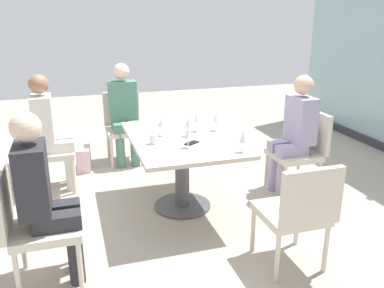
{
  "coord_description": "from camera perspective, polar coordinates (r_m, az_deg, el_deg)",
  "views": [
    {
      "loc": [
        3.53,
        -0.99,
        1.87
      ],
      "look_at": [
        0.0,
        0.1,
        0.65
      ],
      "focal_mm": 37.93,
      "sensor_mm": 36.0,
      "label": 1
    }
  ],
  "objects": [
    {
      "name": "chair_front_left",
      "position": [
        4.58,
        -20.47,
        -0.34
      ],
      "size": [
        0.46,
        0.5,
        0.87
      ],
      "color": "beige",
      "rests_on": "ground_plane"
    },
    {
      "name": "chair_far_right",
      "position": [
        3.07,
        14.68,
        -8.94
      ],
      "size": [
        0.5,
        0.46,
        0.87
      ],
      "color": "beige",
      "rests_on": "ground_plane"
    },
    {
      "name": "dining_table_main",
      "position": [
        3.89,
        -1.41,
        -1.34
      ],
      "size": [
        1.4,
        0.96,
        0.73
      ],
      "color": "#BCB29E",
      "rests_on": "ground_plane"
    },
    {
      "name": "person_near_window",
      "position": [
        4.32,
        14.25,
        1.99
      ],
      "size": [
        0.34,
        0.39,
        1.26
      ],
      "color": "#9E93B7",
      "rests_on": "ground_plane"
    },
    {
      "name": "wine_glass_3",
      "position": [
        3.41,
        7.22,
        0.97
      ],
      "size": [
        0.07,
        0.07,
        0.18
      ],
      "color": "silver",
      "rests_on": "dining_table_main"
    },
    {
      "name": "chair_front_right",
      "position": [
        3.04,
        -21.79,
        -9.98
      ],
      "size": [
        0.46,
        0.5,
        0.87
      ],
      "color": "beige",
      "rests_on": "ground_plane"
    },
    {
      "name": "coffee_cup",
      "position": [
        3.65,
        -5.44,
        0.74
      ],
      "size": [
        0.08,
        0.08,
        0.09
      ],
      "primitive_type": "cylinder",
      "color": "white",
      "rests_on": "dining_table_main"
    },
    {
      "name": "person_side_end",
      "position": [
        5.13,
        -9.57,
        4.86
      ],
      "size": [
        0.39,
        0.34,
        1.26
      ],
      "color": "#4C7F6B",
      "rests_on": "ground_plane"
    },
    {
      "name": "cell_phone_on_table",
      "position": [
        3.65,
        -0.04,
        0.14
      ],
      "size": [
        0.14,
        0.16,
        0.01
      ],
      "primitive_type": "cube",
      "rotation": [
        0.0,
        0.0,
        0.59
      ],
      "color": "black",
      "rests_on": "dining_table_main"
    },
    {
      "name": "wine_glass_2",
      "position": [
        3.5,
        -0.55,
        1.53
      ],
      "size": [
        0.07,
        0.07,
        0.18
      ],
      "color": "silver",
      "rests_on": "dining_table_main"
    },
    {
      "name": "wine_glass_4",
      "position": [
        3.85,
        -4.31,
        3.05
      ],
      "size": [
        0.07,
        0.07,
        0.18
      ],
      "color": "silver",
      "rests_on": "dining_table_main"
    },
    {
      "name": "ground_plane",
      "position": [
        4.11,
        -1.35,
        -8.76
      ],
      "size": [
        12.0,
        12.0,
        0.0
      ],
      "primitive_type": "plane",
      "color": "#A89E8E"
    },
    {
      "name": "wine_glass_1",
      "position": [
        4.01,
        3.42,
        3.72
      ],
      "size": [
        0.07,
        0.07,
        0.18
      ],
      "color": "silver",
      "rests_on": "dining_table_main"
    },
    {
      "name": "handbag_0",
      "position": [
        5.15,
        -14.99,
        -1.98
      ],
      "size": [
        0.31,
        0.19,
        0.28
      ],
      "primitive_type": "cube",
      "rotation": [
        0.0,
        0.0,
        -0.1
      ],
      "color": "beige",
      "rests_on": "ground_plane"
    },
    {
      "name": "chair_side_end",
      "position": [
        5.29,
        -9.62,
        2.97
      ],
      "size": [
        0.5,
        0.46,
        0.87
      ],
      "color": "beige",
      "rests_on": "ground_plane"
    },
    {
      "name": "wine_glass_0",
      "position": [
        3.82,
        -0.52,
        3.0
      ],
      "size": [
        0.07,
        0.07,
        0.18
      ],
      "color": "silver",
      "rests_on": "dining_table_main"
    },
    {
      "name": "wine_glass_5",
      "position": [
        3.98,
        0.7,
        3.62
      ],
      "size": [
        0.07,
        0.07,
        0.18
      ],
      "color": "silver",
      "rests_on": "dining_table_main"
    },
    {
      "name": "chair_near_window",
      "position": [
        4.43,
        15.26,
        -0.43
      ],
      "size": [
        0.46,
        0.51,
        0.87
      ],
      "color": "beige",
      "rests_on": "ground_plane"
    },
    {
      "name": "person_front_left",
      "position": [
        4.52,
        -19.38,
        2.23
      ],
      "size": [
        0.34,
        0.39,
        1.26
      ],
      "color": "silver",
      "rests_on": "ground_plane"
    },
    {
      "name": "person_front_right",
      "position": [
        2.95,
        -20.14,
        -6.31
      ],
      "size": [
        0.34,
        0.39,
        1.26
      ],
      "color": "#28282D",
      "rests_on": "ground_plane"
    },
    {
      "name": "handbag_1",
      "position": [
        4.98,
        -24.6,
        -3.79
      ],
      "size": [
        0.32,
        0.21,
        0.28
      ],
      "primitive_type": "cube",
      "rotation": [
        0.0,
        0.0,
        -0.17
      ],
      "color": "beige",
      "rests_on": "ground_plane"
    }
  ]
}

